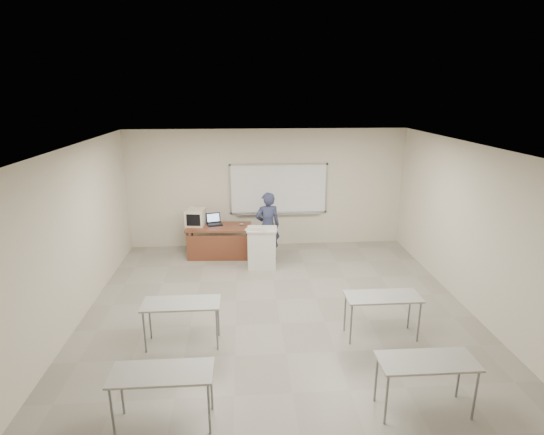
{
  "coord_description": "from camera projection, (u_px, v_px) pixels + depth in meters",
  "views": [
    {
      "loc": [
        -0.61,
        -6.51,
        3.88
      ],
      "look_at": [
        0.01,
        2.2,
        1.27
      ],
      "focal_mm": 28.0,
      "sensor_mm": 36.0,
      "label": 1
    }
  ],
  "objects": [
    {
      "name": "floor",
      "position": [
        281.0,
        324.0,
        7.37
      ],
      "size": [
        7.0,
        8.0,
        0.01
      ],
      "primitive_type": "cube",
      "color": "gray",
      "rests_on": "ground"
    },
    {
      "name": "laptop",
      "position": [
        215.0,
        222.0,
        10.36
      ],
      "size": [
        0.35,
        0.33,
        0.26
      ],
      "rotation": [
        0.0,
        0.0,
        0.27
      ],
      "color": "black",
      "rests_on": "instructor_desk"
    },
    {
      "name": "crt_monitor",
      "position": [
        196.0,
        217.0,
        10.26
      ],
      "size": [
        0.44,
        0.48,
        0.41
      ],
      "rotation": [
        0.0,
        0.0,
        -0.14
      ],
      "color": "beige",
      "rests_on": "instructor_desk"
    },
    {
      "name": "instructor_desk",
      "position": [
        219.0,
        235.0,
        10.18
      ],
      "size": [
        1.54,
        0.77,
        0.75
      ],
      "rotation": [
        0.0,
        0.0,
        -0.05
      ],
      "color": "brown",
      "rests_on": "floor"
    },
    {
      "name": "presenter",
      "position": [
        268.0,
        226.0,
        10.0
      ],
      "size": [
        0.66,
        0.49,
        1.64
      ],
      "primitive_type": "imported",
      "rotation": [
        0.0,
        0.0,
        3.31
      ],
      "color": "black",
      "rests_on": "floor"
    },
    {
      "name": "mouse",
      "position": [
        241.0,
        224.0,
        10.31
      ],
      "size": [
        0.12,
        0.08,
        0.04
      ],
      "primitive_type": "ellipsoid",
      "rotation": [
        0.0,
        0.0,
        -0.11
      ],
      "color": "gray",
      "rests_on": "instructor_desk"
    },
    {
      "name": "student_desks",
      "position": [
        290.0,
        332.0,
        5.89
      ],
      "size": [
        4.4,
        2.2,
        0.73
      ],
      "color": "#A8A7A2",
      "rests_on": "floor"
    },
    {
      "name": "podium",
      "position": [
        262.0,
        248.0,
        9.61
      ],
      "size": [
        0.67,
        0.49,
        0.93
      ],
      "rotation": [
        0.0,
        0.0,
        -0.08
      ],
      "color": "silver",
      "rests_on": "floor"
    },
    {
      "name": "whiteboard",
      "position": [
        279.0,
        189.0,
        10.76
      ],
      "size": [
        2.48,
        0.1,
        1.31
      ],
      "color": "white",
      "rests_on": "floor"
    },
    {
      "name": "keyboard",
      "position": [
        255.0,
        230.0,
        9.35
      ],
      "size": [
        0.47,
        0.24,
        0.03
      ],
      "primitive_type": "cube",
      "rotation": [
        0.0,
        0.0,
        -0.21
      ],
      "color": "beige",
      "rests_on": "podium"
    }
  ]
}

